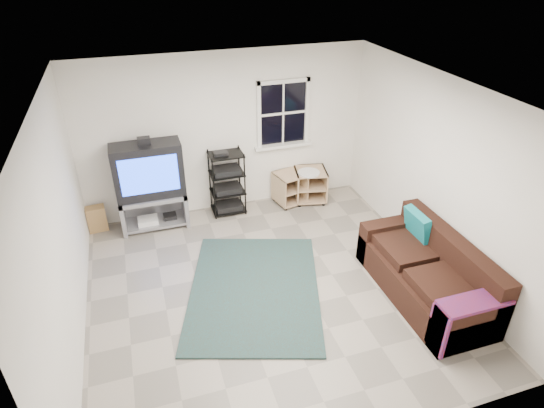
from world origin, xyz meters
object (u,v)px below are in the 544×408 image
object	(u,v)px
tv_unit	(150,179)
side_table_right	(310,182)
side_table_left	(289,186)
av_rack	(227,186)
sofa	(428,275)

from	to	relation	value
tv_unit	side_table_right	distance (m)	2.70
side_table_left	av_rack	bearing A→B (deg)	179.98
side_table_right	side_table_left	bearing A→B (deg)	174.63
side_table_left	side_table_right	distance (m)	0.38
av_rack	side_table_right	bearing A→B (deg)	-1.42
tv_unit	av_rack	bearing A→B (deg)	2.81
tv_unit	side_table_left	xyz separation A→B (m)	(2.28, 0.06, -0.53)
tv_unit	sofa	distance (m)	4.21
av_rack	side_table_right	xyz separation A→B (m)	(1.45, -0.04, -0.14)
tv_unit	av_rack	world-z (taller)	tv_unit
side_table_left	tv_unit	bearing A→B (deg)	-178.52
side_table_left	sofa	xyz separation A→B (m)	(0.87, -2.80, 0.02)
av_rack	side_table_left	xyz separation A→B (m)	(1.07, -0.00, -0.18)
av_rack	tv_unit	bearing A→B (deg)	-177.19
side_table_right	sofa	xyz separation A→B (m)	(0.50, -2.77, -0.02)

